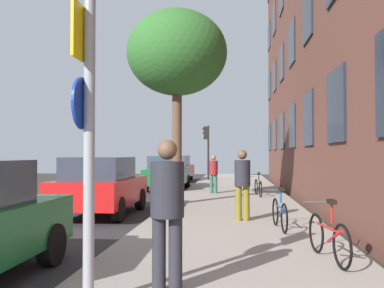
{
  "coord_description": "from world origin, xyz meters",
  "views": [
    {
      "loc": [
        1.13,
        -0.68,
        1.71
      ],
      "look_at": [
        0.06,
        10.21,
        1.98
      ],
      "focal_mm": 39.77,
      "sensor_mm": 36.0,
      "label": 1
    }
  ],
  "objects_px": {
    "bicycle_2": "(258,187)",
    "car_3": "(175,168)",
    "pedestrian_1": "(242,180)",
    "car_1": "(101,185)",
    "car_2": "(167,172)",
    "traffic_light": "(207,143)",
    "bicycle_0": "(328,237)",
    "bicycle_1": "(280,213)",
    "tree_near": "(177,54)",
    "pedestrian_2": "(214,171)",
    "pedestrian_0": "(167,204)",
    "sign_post": "(87,125)"
  },
  "relations": [
    {
      "from": "pedestrian_0",
      "to": "car_2",
      "type": "bearing_deg",
      "value": 98.93
    },
    {
      "from": "sign_post",
      "to": "car_3",
      "type": "xyz_separation_m",
      "value": [
        -2.08,
        21.97,
        -1.18
      ]
    },
    {
      "from": "pedestrian_2",
      "to": "car_2",
      "type": "bearing_deg",
      "value": 130.67
    },
    {
      "from": "pedestrian_2",
      "to": "car_1",
      "type": "height_order",
      "value": "pedestrian_2"
    },
    {
      "from": "pedestrian_0",
      "to": "bicycle_1",
      "type": "bearing_deg",
      "value": 67.87
    },
    {
      "from": "bicycle_0",
      "to": "car_3",
      "type": "relative_size",
      "value": 0.4
    },
    {
      "from": "bicycle_2",
      "to": "bicycle_0",
      "type": "bearing_deg",
      "value": -87.25
    },
    {
      "from": "traffic_light",
      "to": "pedestrian_1",
      "type": "xyz_separation_m",
      "value": [
        1.9,
        -16.17,
        -1.35
      ]
    },
    {
      "from": "car_2",
      "to": "car_3",
      "type": "height_order",
      "value": "same"
    },
    {
      "from": "car_1",
      "to": "pedestrian_0",
      "type": "bearing_deg",
      "value": -66.3
    },
    {
      "from": "bicycle_2",
      "to": "pedestrian_2",
      "type": "relative_size",
      "value": 1.08
    },
    {
      "from": "bicycle_0",
      "to": "bicycle_1",
      "type": "height_order",
      "value": "bicycle_0"
    },
    {
      "from": "tree_near",
      "to": "pedestrian_1",
      "type": "relative_size",
      "value": 3.7
    },
    {
      "from": "bicycle_0",
      "to": "bicycle_2",
      "type": "bearing_deg",
      "value": 92.75
    },
    {
      "from": "tree_near",
      "to": "pedestrian_2",
      "type": "distance_m",
      "value": 5.59
    },
    {
      "from": "pedestrian_1",
      "to": "pedestrian_2",
      "type": "relative_size",
      "value": 1.09
    },
    {
      "from": "sign_post",
      "to": "pedestrian_1",
      "type": "relative_size",
      "value": 1.92
    },
    {
      "from": "car_2",
      "to": "bicycle_0",
      "type": "bearing_deg",
      "value": -71.43
    },
    {
      "from": "tree_near",
      "to": "bicycle_2",
      "type": "relative_size",
      "value": 3.76
    },
    {
      "from": "traffic_light",
      "to": "car_3",
      "type": "height_order",
      "value": "traffic_light"
    },
    {
      "from": "car_3",
      "to": "car_1",
      "type": "bearing_deg",
      "value": -90.27
    },
    {
      "from": "bicycle_0",
      "to": "pedestrian_1",
      "type": "relative_size",
      "value": 0.98
    },
    {
      "from": "pedestrian_1",
      "to": "car_2",
      "type": "distance_m",
      "value": 10.42
    },
    {
      "from": "bicycle_1",
      "to": "tree_near",
      "type": "bearing_deg",
      "value": 122.22
    },
    {
      "from": "bicycle_0",
      "to": "pedestrian_2",
      "type": "xyz_separation_m",
      "value": [
        -2.23,
        10.89,
        0.53
      ]
    },
    {
      "from": "bicycle_0",
      "to": "traffic_light",
      "type": "bearing_deg",
      "value": 98.84
    },
    {
      "from": "pedestrian_2",
      "to": "car_2",
      "type": "distance_m",
      "value": 3.59
    },
    {
      "from": "bicycle_0",
      "to": "pedestrian_2",
      "type": "height_order",
      "value": "pedestrian_2"
    },
    {
      "from": "tree_near",
      "to": "bicycle_2",
      "type": "bearing_deg",
      "value": 45.6
    },
    {
      "from": "bicycle_1",
      "to": "pedestrian_2",
      "type": "bearing_deg",
      "value": 102.29
    },
    {
      "from": "pedestrian_0",
      "to": "car_3",
      "type": "height_order",
      "value": "pedestrian_0"
    },
    {
      "from": "pedestrian_2",
      "to": "car_3",
      "type": "distance_m",
      "value": 9.37
    },
    {
      "from": "pedestrian_2",
      "to": "car_1",
      "type": "bearing_deg",
      "value": -116.29
    },
    {
      "from": "pedestrian_1",
      "to": "pedestrian_2",
      "type": "bearing_deg",
      "value": 98.26
    },
    {
      "from": "car_1",
      "to": "bicycle_1",
      "type": "bearing_deg",
      "value": -27.31
    },
    {
      "from": "sign_post",
      "to": "car_3",
      "type": "distance_m",
      "value": 22.09
    },
    {
      "from": "bicycle_1",
      "to": "car_3",
      "type": "relative_size",
      "value": 0.38
    },
    {
      "from": "pedestrian_1",
      "to": "car_1",
      "type": "relative_size",
      "value": 0.43
    },
    {
      "from": "bicycle_2",
      "to": "car_3",
      "type": "bearing_deg",
      "value": 114.73
    },
    {
      "from": "pedestrian_0",
      "to": "pedestrian_2",
      "type": "relative_size",
      "value": 1.13
    },
    {
      "from": "bicycle_2",
      "to": "car_2",
      "type": "distance_m",
      "value": 5.54
    },
    {
      "from": "tree_near",
      "to": "car_1",
      "type": "relative_size",
      "value": 1.6
    },
    {
      "from": "traffic_light",
      "to": "pedestrian_2",
      "type": "relative_size",
      "value": 2.18
    },
    {
      "from": "pedestrian_1",
      "to": "car_1",
      "type": "xyz_separation_m",
      "value": [
        -3.92,
        1.3,
        -0.25
      ]
    },
    {
      "from": "pedestrian_1",
      "to": "car_2",
      "type": "xyz_separation_m",
      "value": [
        -3.37,
        9.85,
        -0.25
      ]
    },
    {
      "from": "pedestrian_2",
      "to": "pedestrian_0",
      "type": "bearing_deg",
      "value": -89.74
    },
    {
      "from": "bicycle_0",
      "to": "car_1",
      "type": "distance_m",
      "value": 7.2
    },
    {
      "from": "bicycle_2",
      "to": "pedestrian_0",
      "type": "height_order",
      "value": "pedestrian_0"
    },
    {
      "from": "bicycle_2",
      "to": "car_3",
      "type": "relative_size",
      "value": 0.4
    },
    {
      "from": "car_1",
      "to": "car_2",
      "type": "distance_m",
      "value": 8.57
    }
  ]
}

